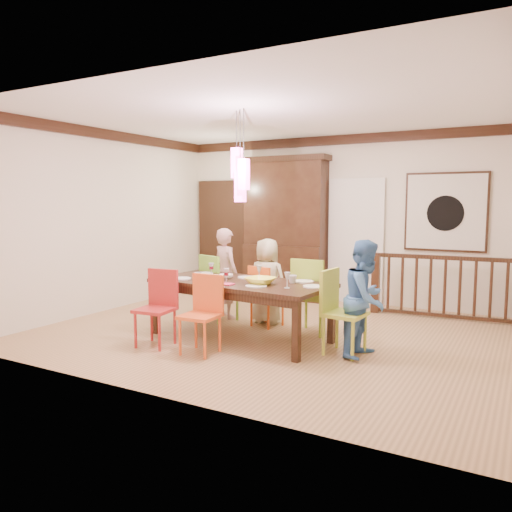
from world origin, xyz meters
The scene contains 36 objects.
floor centered at (0.00, 0.00, 0.00)m, with size 6.00×6.00×0.00m, color #9B764B.
ceiling centered at (0.00, 0.00, 2.90)m, with size 6.00×6.00×0.00m, color white.
wall_back centered at (0.00, 2.50, 1.45)m, with size 6.00×6.00×0.00m, color silver.
wall_left centered at (-3.00, 0.00, 1.45)m, with size 5.00×5.00×0.00m, color silver.
crown_molding centered at (0.00, 0.00, 2.82)m, with size 6.00×5.00×0.16m, color black, non-canonical shape.
panel_door centered at (-2.40, 2.45, 1.05)m, with size 1.04×0.07×2.24m, color black.
white_doorway centered at (0.35, 2.46, 1.05)m, with size 0.97×0.05×2.22m, color silver.
painting centered at (1.80, 2.46, 1.60)m, with size 1.25×0.06×1.25m.
pendant_cluster centered at (-0.23, -0.46, 2.11)m, with size 0.27×0.21×1.14m.
dining_table centered at (-0.23, -0.46, 0.67)m, with size 2.39×1.24×0.75m.
chair_far_left centered at (-1.00, 0.23, 0.56)m, with size 0.56×0.56×0.99m.
chair_far_mid centered at (-0.23, 0.27, 0.50)m, with size 0.47×0.47×0.87m.
chair_far_right centered at (0.49, 0.24, 0.58)m, with size 0.47×0.47×1.02m.
chair_near_left centered at (-0.96, -1.27, 0.53)m, with size 0.47×0.47×0.93m.
chair_near_mid centered at (-0.30, -1.25, 0.52)m, with size 0.43×0.43×0.91m.
chair_end_right centered at (1.18, -0.46, 0.56)m, with size 0.48×0.48×0.98m.
china_hutch centered at (-0.93, 2.30, 1.29)m, with size 1.63×0.46×2.57m.
balustrade centered at (1.91, 1.95, 0.50)m, with size 2.20×0.23×0.96m.
person_far_left centered at (-1.02, 0.43, 0.68)m, with size 0.50×0.33×1.37m, color beige.
person_far_mid centered at (-0.30, 0.41, 0.62)m, with size 0.60×0.39×1.24m, color #BBB78D.
person_end_right centered at (1.40, -0.41, 0.67)m, with size 0.65×0.51×1.34m, color #4379BC.
serving_bowl centered at (0.12, -0.56, 0.79)m, with size 0.36×0.36×0.09m, color yellow.
small_bowl centered at (-0.50, -0.39, 0.78)m, with size 0.19×0.19×0.06m, color white.
cup_left centered at (-0.74, -0.67, 0.80)m, with size 0.13×0.13×0.10m, color silver.
cup_right centered at (0.43, -0.30, 0.80)m, with size 0.11×0.11×0.10m, color silver.
plate_far_left centered at (-1.00, -0.18, 0.76)m, with size 0.26×0.26×0.01m, color white.
plate_far_mid centered at (-0.27, -0.20, 0.76)m, with size 0.26×0.26×0.01m, color white.
plate_far_right centered at (0.51, -0.13, 0.76)m, with size 0.26×0.26×0.01m, color white.
plate_near_left centered at (-1.00, -0.71, 0.76)m, with size 0.26×0.26×0.01m, color white.
plate_near_mid centered at (0.15, -0.73, 0.76)m, with size 0.26×0.26×0.01m, color white.
plate_end_right centered at (0.77, -0.43, 0.76)m, with size 0.26×0.26×0.01m, color white.
wine_glass_a centered at (-0.75, -0.36, 0.84)m, with size 0.08×0.08×0.19m, color #590C19, non-canonical shape.
wine_glass_b centered at (-0.06, -0.26, 0.84)m, with size 0.08×0.08×0.19m, color silver, non-canonical shape.
wine_glass_c centered at (-0.27, -0.73, 0.84)m, with size 0.08×0.08×0.19m, color #590C19, non-canonical shape.
wine_glass_d centered at (0.52, -0.65, 0.84)m, with size 0.08×0.08×0.19m, color silver, non-canonical shape.
napkin centered at (-0.24, -0.79, 0.76)m, with size 0.18×0.14×0.01m, color #D83359.
Camera 1 is at (3.03, -5.89, 1.77)m, focal length 35.00 mm.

